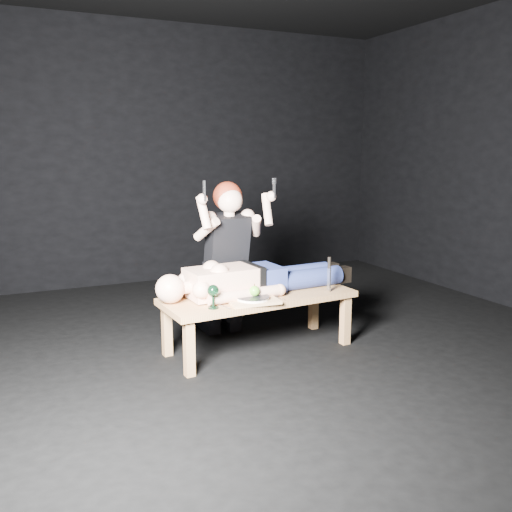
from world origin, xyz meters
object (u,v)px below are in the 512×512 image
at_px(kneeling_woman, 224,257).
at_px(carving_knife, 329,274).
at_px(lying_man, 259,275).
at_px(serving_tray, 253,301).
at_px(table, 259,322).
at_px(goblet, 213,297).

bearing_deg(kneeling_woman, carving_knife, -44.84).
bearing_deg(kneeling_woman, lying_man, -70.70).
bearing_deg(serving_tray, table, 53.41).
relative_size(kneeling_woman, carving_knife, 4.80).
height_order(kneeling_woman, serving_tray, kneeling_woman).
bearing_deg(table, lying_man, 61.76).
distance_m(serving_tray, goblet, 0.34).
distance_m(table, carving_knife, 0.68).
xyz_separation_m(lying_man, serving_tray, (-0.17, -0.27, -0.13)).
relative_size(kneeling_woman, serving_tray, 3.67).
height_order(serving_tray, goblet, goblet).
bearing_deg(lying_man, carving_knife, -29.14).
distance_m(kneeling_woman, serving_tray, 0.69).
height_order(lying_man, serving_tray, lying_man).
distance_m(table, goblet, 0.59).
bearing_deg(serving_tray, kneeling_woman, 87.62).
bearing_deg(carving_knife, serving_tray, 178.43).
bearing_deg(table, kneeling_woman, 97.87).
bearing_deg(lying_man, table, -118.24).
height_order(table, goblet, goblet).
bearing_deg(kneeling_woman, table, -79.05).
xyz_separation_m(serving_tray, carving_knife, (0.68, 0.03, 0.13)).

